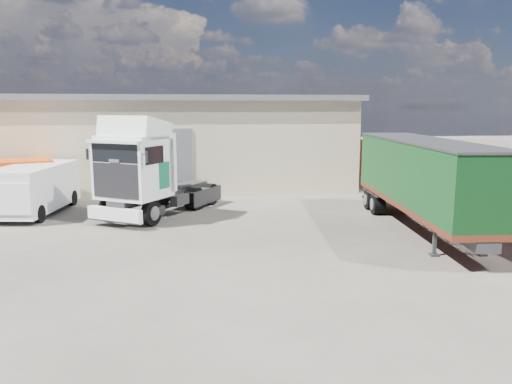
{
  "coord_description": "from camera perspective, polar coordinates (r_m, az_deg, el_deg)",
  "views": [
    {
      "loc": [
        -0.31,
        -15.87,
        4.68
      ],
      "look_at": [
        2.34,
        3.0,
        1.42
      ],
      "focal_mm": 35.0,
      "sensor_mm": 36.0,
      "label": 1
    }
  ],
  "objects": [
    {
      "name": "panel_van",
      "position": [
        23.9,
        -24.24,
        0.25
      ],
      "size": [
        2.91,
        5.51,
        2.15
      ],
      "rotation": [
        0.0,
        0.0,
        -0.15
      ],
      "color": "black",
      "rests_on": "ground"
    },
    {
      "name": "warehouse",
      "position": [
        32.44,
        -18.18,
        5.66
      ],
      "size": [
        30.6,
        12.6,
        5.42
      ],
      "color": "#B5AC8B",
      "rests_on": "ground"
    },
    {
      "name": "ground",
      "position": [
        16.55,
        -6.64,
        -6.79
      ],
      "size": [
        120.0,
        120.0,
        0.0
      ],
      "primitive_type": "plane",
      "color": "#2B2822",
      "rests_on": "ground"
    },
    {
      "name": "tractor_unit",
      "position": [
        21.58,
        -12.43,
        1.89
      ],
      "size": [
        5.47,
        6.68,
        4.35
      ],
      "rotation": [
        0.0,
        0.0,
        -0.56
      ],
      "color": "black",
      "rests_on": "ground"
    },
    {
      "name": "box_trailer",
      "position": [
        19.91,
        18.52,
        1.8
      ],
      "size": [
        3.29,
        10.61,
        3.47
      ],
      "rotation": [
        0.0,
        0.0,
        -0.1
      ],
      "color": "#2D2D30",
      "rests_on": "ground"
    },
    {
      "name": "brick_boundary_wall",
      "position": [
        25.1,
        20.17,
        1.25
      ],
      "size": [
        0.35,
        26.0,
        2.5
      ],
      "primitive_type": "cube",
      "color": "maroon",
      "rests_on": "ground"
    },
    {
      "name": "orange_skip",
      "position": [
        25.94,
        -25.88,
        0.51
      ],
      "size": [
        4.13,
        3.35,
        2.23
      ],
      "rotation": [
        0.0,
        0.0,
        0.36
      ],
      "color": "#2D2D30",
      "rests_on": "ground"
    }
  ]
}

